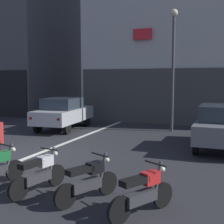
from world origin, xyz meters
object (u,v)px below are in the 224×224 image
motorcycle_white_row_centre (39,173)px  car_grey_parked_kerbside (222,125)px  car_silver_crossing_near (63,112)px  street_lamp (173,57)px  motorcycle_black_row_right_mid (88,180)px  motorcycle_red_row_rightmost (143,192)px

motorcycle_white_row_centre → car_grey_parked_kerbside: bearing=58.9°
car_grey_parked_kerbside → car_silver_crossing_near: bearing=167.6°
car_silver_crossing_near → street_lamp: (5.35, 1.42, 2.79)m
car_grey_parked_kerbside → motorcycle_white_row_centre: bearing=-121.1°
car_grey_parked_kerbside → motorcycle_black_row_right_mid: (-2.48, -6.25, -0.43)m
street_lamp → motorcycle_black_row_right_mid: size_ratio=3.86×
motorcycle_white_row_centre → motorcycle_black_row_right_mid: (1.27, -0.04, 0.00)m
car_grey_parked_kerbside → street_lamp: 4.83m
car_silver_crossing_near → motorcycle_white_row_centre: 8.89m
motorcycle_white_row_centre → motorcycle_red_row_rightmost: bearing=-5.9°
car_silver_crossing_near → motorcycle_black_row_right_mid: 9.56m
car_grey_parked_kerbside → motorcycle_white_row_centre: 7.27m
car_silver_crossing_near → motorcycle_white_row_centre: (4.01, -7.92, -0.43)m
street_lamp → motorcycle_white_row_centre: street_lamp is taller
street_lamp → car_grey_parked_kerbside: bearing=-52.3°
motorcycle_black_row_right_mid → motorcycle_white_row_centre: bearing=178.3°
motorcycle_black_row_right_mid → motorcycle_red_row_rightmost: bearing=-10.1°
street_lamp → car_silver_crossing_near: bearing=-165.2°
car_grey_parked_kerbside → motorcycle_black_row_right_mid: size_ratio=2.67×
car_grey_parked_kerbside → motorcycle_red_row_rightmost: bearing=-100.6°
car_silver_crossing_near → motorcycle_red_row_rightmost: (6.55, -8.18, -0.43)m
car_grey_parked_kerbside → motorcycle_red_row_rightmost: size_ratio=2.76×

